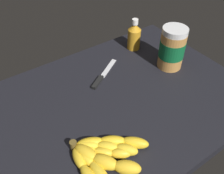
# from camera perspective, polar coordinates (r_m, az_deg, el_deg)

# --- Properties ---
(ground_plane) EXTENTS (0.88, 0.64, 0.04)m
(ground_plane) POSITION_cam_1_polar(r_m,az_deg,el_deg) (0.86, 1.53, -3.48)
(ground_plane) COLOR black
(banana_bunch) EXTENTS (0.21, 0.22, 0.04)m
(banana_bunch) POSITION_cam_1_polar(r_m,az_deg,el_deg) (0.68, -1.94, -15.82)
(banana_bunch) COLOR yellow
(banana_bunch) RESTS_ON ground_plane
(peanut_butter_jar) EXTENTS (0.09, 0.09, 0.16)m
(peanut_butter_jar) POSITION_cam_1_polar(r_m,az_deg,el_deg) (0.96, 13.58, 8.63)
(peanut_butter_jar) COLOR #BF8442
(peanut_butter_jar) RESTS_ON ground_plane
(honey_bottle) EXTENTS (0.05, 0.05, 0.13)m
(honey_bottle) POSITION_cam_1_polar(r_m,az_deg,el_deg) (1.06, 5.09, 11.58)
(honey_bottle) COLOR orange
(honey_bottle) RESTS_ON ground_plane
(butter_knife) EXTENTS (0.17, 0.12, 0.01)m
(butter_knife) POSITION_cam_1_polar(r_m,az_deg,el_deg) (0.93, -2.18, 2.63)
(butter_knife) COLOR silver
(butter_knife) RESTS_ON ground_plane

